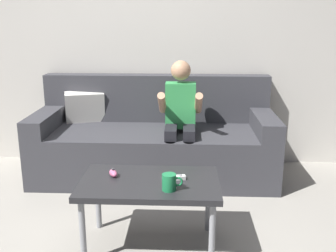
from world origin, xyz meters
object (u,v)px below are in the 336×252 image
at_px(couch, 154,142).
at_px(person_seated_on_couch, 180,116).
at_px(game_remote_white_near_edge, 174,178).
at_px(nunchuk_pink, 113,173).
at_px(coffee_table, 150,187).
at_px(coffee_mug, 170,182).

xyz_separation_m(couch, person_seated_on_couch, (0.24, -0.19, 0.29)).
relative_size(game_remote_white_near_edge, nunchuk_pink, 1.44).
xyz_separation_m(couch, coffee_table, (0.07, -1.17, 0.09)).
bearing_deg(coffee_mug, coffee_table, 134.11).
xyz_separation_m(coffee_table, game_remote_white_near_edge, (0.14, 0.02, 0.06)).
height_order(couch, coffee_table, couch).
bearing_deg(couch, person_seated_on_couch, -38.33).
relative_size(person_seated_on_couch, coffee_mug, 8.73).
bearing_deg(nunchuk_pink, coffee_mug, -27.87).
distance_m(coffee_table, nunchuk_pink, 0.24).
distance_m(person_seated_on_couch, nunchuk_pink, 1.02).
xyz_separation_m(coffee_table, coffee_mug, (0.12, -0.13, 0.09)).
height_order(person_seated_on_couch, coffee_mug, person_seated_on_couch).
distance_m(game_remote_white_near_edge, nunchuk_pink, 0.37).
distance_m(person_seated_on_couch, coffee_table, 1.02).
distance_m(couch, coffee_table, 1.18).
distance_m(game_remote_white_near_edge, coffee_mug, 0.15).
relative_size(couch, nunchuk_pink, 20.58).
bearing_deg(game_remote_white_near_edge, couch, 100.59).
relative_size(coffee_table, coffee_mug, 7.04).
relative_size(couch, coffee_mug, 17.47).
height_order(nunchuk_pink, coffee_mug, coffee_mug).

